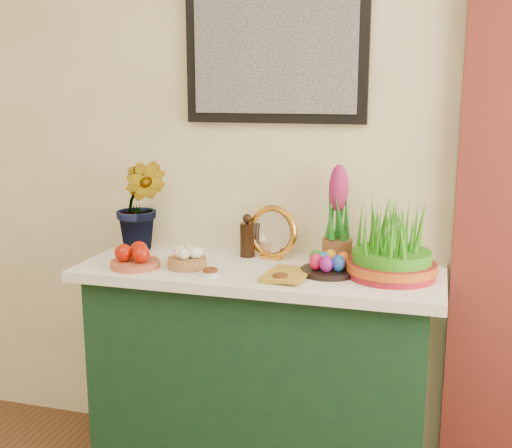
{
  "coord_description": "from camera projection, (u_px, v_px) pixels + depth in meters",
  "views": [
    {
      "loc": [
        0.73,
        -0.3,
        1.57
      ],
      "look_at": [
        0.09,
        1.95,
        1.07
      ],
      "focal_mm": 45.0,
      "sensor_mm": 36.0,
      "label": 1
    }
  ],
  "objects": [
    {
      "name": "sideboard",
      "position": [
        259.0,
        378.0,
        2.58
      ],
      "size": [
        1.3,
        0.45,
        0.85
      ],
      "primitive_type": "cube",
      "color": "#14371C",
      "rests_on": "ground"
    },
    {
      "name": "tablecloth",
      "position": [
        260.0,
        272.0,
        2.49
      ],
      "size": [
        1.4,
        0.55,
        0.04
      ],
      "primitive_type": "cube",
      "color": "white",
      "rests_on": "sideboard"
    },
    {
      "name": "hyacinth_pink",
      "position": [
        338.0,
        220.0,
        2.5
      ],
      "size": [
        0.12,
        0.12,
        0.39
      ],
      "color": "brown",
      "rests_on": "tablecloth"
    },
    {
      "name": "book",
      "position": [
        267.0,
        272.0,
        2.36
      ],
      "size": [
        0.16,
        0.22,
        0.03
      ],
      "primitive_type": "imported",
      "rotation": [
        0.0,
        0.0,
        -0.11
      ],
      "color": "#B58F26",
      "rests_on": "tablecloth"
    },
    {
      "name": "wheatgrass_sabzeh",
      "position": [
        392.0,
        246.0,
        2.33
      ],
      "size": [
        0.33,
        0.33,
        0.27
      ],
      "color": "maroon",
      "rests_on": "tablecloth"
    },
    {
      "name": "egg_plate",
      "position": [
        328.0,
        265.0,
        2.38
      ],
      "size": [
        0.23,
        0.23,
        0.08
      ],
      "color": "black",
      "rests_on": "tablecloth"
    },
    {
      "name": "vinegar_cruet",
      "position": [
        247.0,
        238.0,
        2.62
      ],
      "size": [
        0.06,
        0.06,
        0.18
      ],
      "color": "black",
      "rests_on": "tablecloth"
    },
    {
      "name": "mirror",
      "position": [
        273.0,
        233.0,
        2.59
      ],
      "size": [
        0.22,
        0.1,
        0.22
      ],
      "color": "gold",
      "rests_on": "tablecloth"
    },
    {
      "name": "spice_dish_right",
      "position": [
        280.0,
        278.0,
        2.29
      ],
      "size": [
        0.07,
        0.07,
        0.03
      ],
      "color": "silver",
      "rests_on": "tablecloth"
    },
    {
      "name": "hyacinth_green",
      "position": [
        140.0,
        190.0,
        2.7
      ],
      "size": [
        0.29,
        0.26,
        0.52
      ],
      "primitive_type": "imported",
      "rotation": [
        0.0,
        0.0,
        0.16
      ],
      "color": "#1C741C",
      "rests_on": "tablecloth"
    },
    {
      "name": "spice_dish_left",
      "position": [
        210.0,
        273.0,
        2.36
      ],
      "size": [
        0.07,
        0.07,
        0.03
      ],
      "color": "silver",
      "rests_on": "tablecloth"
    },
    {
      "name": "garlic_basket",
      "position": [
        187.0,
        259.0,
        2.46
      ],
      "size": [
        0.19,
        0.19,
        0.08
      ],
      "color": "#A27741",
      "rests_on": "tablecloth"
    },
    {
      "name": "apple_bowl",
      "position": [
        135.0,
        257.0,
        2.47
      ],
      "size": [
        0.24,
        0.24,
        0.1
      ],
      "color": "#A95236",
      "rests_on": "tablecloth"
    }
  ]
}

